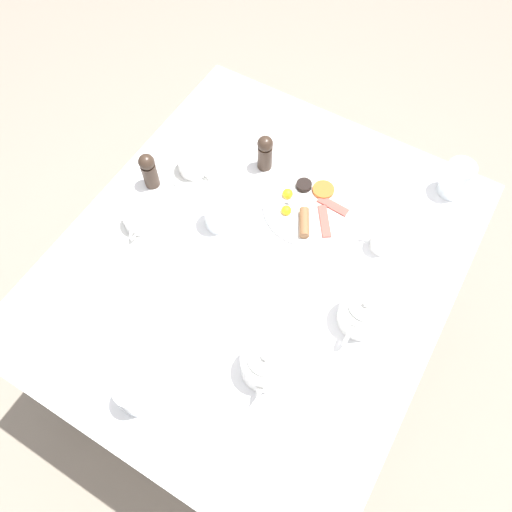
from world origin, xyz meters
TOP-DOWN VIEW (x-y plane):
  - ground_plane at (0.00, 0.00)m, footprint 8.00×8.00m
  - table at (0.00, 0.00)m, footprint 1.02×1.18m
  - breakfast_plate at (-0.04, -0.22)m, footprint 0.26×0.26m
  - teapot_near at (-0.32, 0.02)m, footprint 0.11×0.20m
  - teapot_far at (-0.17, 0.25)m, footprint 0.11×0.19m
  - teacup_with_saucer_left at (0.34, 0.07)m, footprint 0.16×0.16m
  - teacup_with_saucer_right at (0.32, -0.17)m, footprint 0.16×0.16m
  - water_glass_tall at (0.04, 0.47)m, footprint 0.08×0.08m
  - water_glass_short at (-0.37, -0.49)m, footprint 0.08×0.08m
  - wine_glass_spare at (0.15, -0.05)m, footprint 0.08×0.08m
  - creamer_jug at (-0.27, -0.21)m, footprint 0.08×0.06m
  - pepper_grinder at (0.14, -0.29)m, footprint 0.05×0.05m
  - salt_grinder at (0.40, -0.06)m, footprint 0.05×0.05m
  - fork_by_plate at (0.27, -0.44)m, footprint 0.13×0.12m
  - knife_by_plate at (0.37, 0.42)m, footprint 0.17×0.14m
  - spoon_for_tea at (0.18, 0.34)m, footprint 0.11×0.11m

SIDE VIEW (x-z plane):
  - ground_plane at x=0.00m, z-range 0.00..0.00m
  - table at x=0.00m, z-range 0.30..1.02m
  - fork_by_plate at x=0.27m, z-range 0.72..0.73m
  - knife_by_plate at x=0.37m, z-range 0.72..0.73m
  - spoon_for_tea at x=0.18m, z-range 0.72..0.73m
  - breakfast_plate at x=-0.04m, z-range 0.71..0.75m
  - teacup_with_saucer_left at x=0.34m, z-range 0.72..0.78m
  - teacup_with_saucer_right at x=0.32m, z-range 0.72..0.78m
  - creamer_jug at x=-0.27m, z-range 0.72..0.79m
  - teapot_near at x=-0.32m, z-range 0.71..0.83m
  - teapot_far at x=-0.17m, z-range 0.71..0.83m
  - wine_glass_spare at x=0.15m, z-range 0.72..0.82m
  - water_glass_tall at x=0.04m, z-range 0.72..0.83m
  - water_glass_short at x=-0.37m, z-range 0.72..0.83m
  - pepper_grinder at x=0.14m, z-range 0.73..0.85m
  - salt_grinder at x=0.40m, z-range 0.73..0.85m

